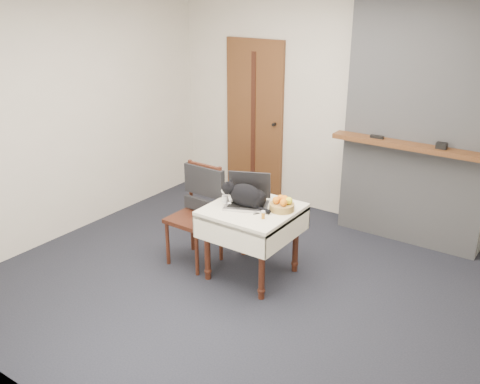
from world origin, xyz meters
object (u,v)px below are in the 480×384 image
object	(u,v)px
door	(254,120)
laptop	(248,197)
side_table	(252,219)
pill_bottle	(263,215)
chair	(200,200)
fruit_basket	(282,205)
cat	(247,196)
cream_jar	(225,199)

from	to	relation	value
door	laptop	bearing A→B (deg)	-58.29
door	side_table	bearing A→B (deg)	-57.04
pill_bottle	chair	bearing A→B (deg)	170.42
door	chair	size ratio (longest dim) A/B	2.02
chair	fruit_basket	bearing A→B (deg)	8.48
side_table	chair	size ratio (longest dim) A/B	0.79
cat	chair	bearing A→B (deg)	165.11
cream_jar	chair	bearing A→B (deg)	174.83
fruit_basket	chair	xyz separation A→B (m)	(-0.86, -0.12, -0.12)
laptop	chair	distance (m)	0.55
chair	cream_jar	bearing A→B (deg)	-4.41
pill_bottle	cream_jar	bearing A→B (deg)	167.50
fruit_basket	chair	world-z (taller)	chair
pill_bottle	chair	xyz separation A→B (m)	(-0.82, 0.14, -0.11)
pill_bottle	chair	distance (m)	0.84
laptop	cat	bearing A→B (deg)	-89.55
pill_bottle	fruit_basket	world-z (taller)	fruit_basket
fruit_basket	cream_jar	bearing A→B (deg)	-164.52
side_table	pill_bottle	size ratio (longest dim) A/B	10.76
cat	pill_bottle	bearing A→B (deg)	-42.34
fruit_basket	side_table	bearing A→B (deg)	-156.94
cream_jar	pill_bottle	world-z (taller)	pill_bottle
side_table	chair	distance (m)	0.61
laptop	cat	xyz separation A→B (m)	(0.03, -0.06, 0.03)
side_table	pill_bottle	distance (m)	0.30
door	chair	bearing A→B (deg)	-73.13
door	fruit_basket	xyz separation A→B (m)	(1.41, -1.68, -0.25)
door	fruit_basket	bearing A→B (deg)	-50.01
door	laptop	size ratio (longest dim) A/B	4.04
cream_jar	door	bearing A→B (deg)	115.66
chair	laptop	bearing A→B (deg)	7.06
chair	side_table	bearing A→B (deg)	1.72
laptop	chair	size ratio (longest dim) A/B	0.50
door	chair	distance (m)	1.91
chair	pill_bottle	bearing A→B (deg)	-8.82
cream_jar	fruit_basket	distance (m)	0.55
door	cream_jar	distance (m)	2.04
side_table	laptop	size ratio (longest dim) A/B	1.58
door	cat	world-z (taller)	door
pill_bottle	fruit_basket	size ratio (longest dim) A/B	0.32
laptop	side_table	bearing A→B (deg)	-53.74
pill_bottle	fruit_basket	bearing A→B (deg)	81.09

